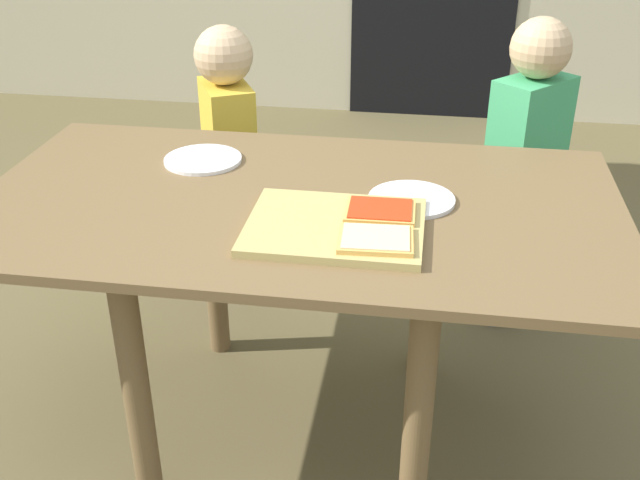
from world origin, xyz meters
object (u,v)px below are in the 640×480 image
Objects in this scene: pizza_slice_near_right at (376,239)px; child_right at (526,155)px; cutting_board at (335,227)px; pizza_slice_far_right at (380,211)px; dining_table at (298,237)px; child_left at (229,143)px; plate_white_right at (412,199)px; plate_white_left at (203,160)px.

child_right is at bearing 65.89° from pizza_slice_near_right.
cutting_board is 0.11m from pizza_slice_far_right.
pizza_slice_near_right reaches higher than dining_table.
child_left is at bearing 119.18° from cutting_board.
dining_table is 0.79m from child_left.
dining_table is 0.32m from pizza_slice_near_right.
plate_white_right is (0.27, 0.03, 0.11)m from dining_table.
dining_table is 9.49× the size of pizza_slice_near_right.
cutting_board is at bearing -40.20° from plate_white_left.
pizza_slice_near_right is 0.25m from plate_white_right.
child_right is (0.39, 0.74, -0.14)m from pizza_slice_far_right.
pizza_slice_far_right is 0.77× the size of plate_white_right.
cutting_board is 0.12m from pizza_slice_near_right.
cutting_board is 2.38× the size of pizza_slice_near_right.
cutting_board is 2.44× the size of pizza_slice_far_right.
child_left reaches higher than plate_white_left.
pizza_slice_near_right is 1.09m from child_left.
cutting_board is 0.38× the size of child_right.
dining_table is 0.29m from plate_white_right.
plate_white_right reaches higher than dining_table.
cutting_board is at bearing -121.20° from child_right.
pizza_slice_far_right reaches higher than dining_table.
pizza_slice_far_right is (0.20, -0.08, 0.13)m from dining_table.
child_left reaches higher than pizza_slice_near_right.
cutting_board is at bearing -60.82° from child_left.
pizza_slice_far_right is at bearing -21.60° from dining_table.
child_right reaches higher than dining_table.
cutting_board is 0.41× the size of child_left.
child_right is at bearing 62.00° from pizza_slice_far_right.
child_right is at bearing -2.42° from child_left.
dining_table is 0.25m from pizza_slice_far_right.
child_left is at bearing 125.77° from pizza_slice_far_right.
child_right is (0.96, -0.04, 0.03)m from child_left.
plate_white_right is 0.22× the size of child_left.
plate_white_left is at bearing -81.69° from child_left.
dining_table is 0.89m from child_right.
plate_white_right is (0.16, 0.17, -0.00)m from cutting_board.
plate_white_right is at bearing 6.75° from dining_table.
pizza_slice_near_right is 0.16× the size of child_right.
plate_white_left is at bearing 140.27° from pizza_slice_near_right.
pizza_slice_far_right is 0.13m from plate_white_right.
dining_table is at bearing -173.25° from plate_white_right.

